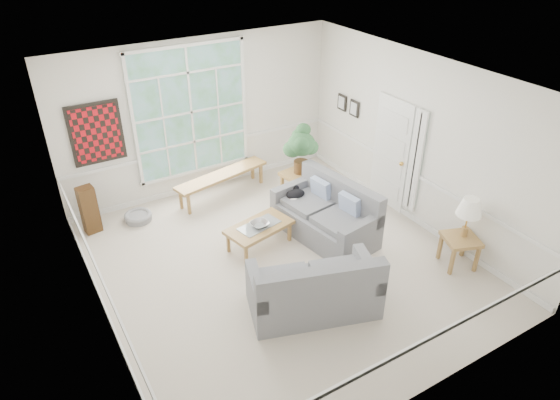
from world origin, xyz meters
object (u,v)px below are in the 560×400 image
object	(u,v)px
loveseat_front	(314,281)
side_table	(458,251)
loveseat_right	(325,211)
coffee_table	(259,236)
end_table	(300,187)

from	to	relation	value
loveseat_front	side_table	world-z (taller)	loveseat_front
loveseat_right	coffee_table	size ratio (longest dim) A/B	1.66
loveseat_right	side_table	distance (m)	2.24
loveseat_right	end_table	bearing A→B (deg)	68.70
loveseat_right	side_table	world-z (taller)	loveseat_right
loveseat_front	coffee_table	size ratio (longest dim) A/B	1.61
loveseat_front	side_table	xyz separation A→B (m)	(2.54, -0.36, -0.22)
loveseat_front	side_table	bearing A→B (deg)	9.77
coffee_table	end_table	size ratio (longest dim) A/B	1.81
coffee_table	side_table	bearing A→B (deg)	-52.18
loveseat_right	side_table	bearing A→B (deg)	-61.22
loveseat_front	coffee_table	distance (m)	1.73
loveseat_right	side_table	xyz separation A→B (m)	(1.35, -1.77, -0.23)
coffee_table	loveseat_right	bearing A→B (deg)	-27.12
loveseat_front	coffee_table	xyz separation A→B (m)	(0.06, 1.71, -0.28)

